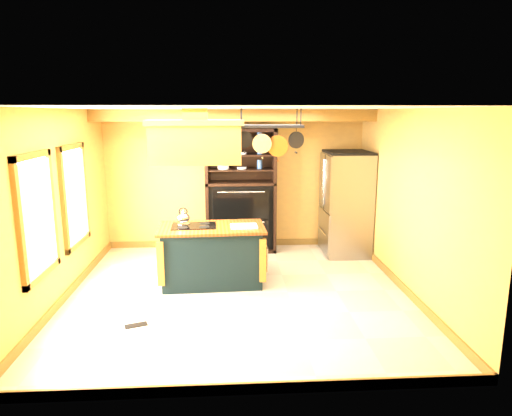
{
  "coord_description": "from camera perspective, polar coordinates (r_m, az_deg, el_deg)",
  "views": [
    {
      "loc": [
        -0.13,
        -6.39,
        2.64
      ],
      "look_at": [
        0.28,
        0.3,
        1.24
      ],
      "focal_mm": 32.0,
      "sensor_mm": 36.0,
      "label": 1
    }
  ],
  "objects": [
    {
      "name": "wall_right",
      "position": [
        7.03,
        18.52,
        0.64
      ],
      "size": [
        0.02,
        5.0,
        2.7
      ],
      "primitive_type": "cube",
      "color": "#BF8C46",
      "rests_on": "floor"
    },
    {
      "name": "wall_left",
      "position": [
        6.94,
        -23.44,
        0.13
      ],
      "size": [
        0.02,
        5.0,
        2.7
      ],
      "primitive_type": "cube",
      "color": "#BF8C46",
      "rests_on": "floor"
    },
    {
      "name": "refrigerator",
      "position": [
        8.74,
        11.12,
        0.32
      ],
      "size": [
        0.82,
        0.97,
        1.9
      ],
      "color": "gray",
      "rests_on": "floor"
    },
    {
      "name": "window_near",
      "position": [
        6.18,
        -25.64,
        -0.92
      ],
      "size": [
        0.06,
        1.06,
        1.56
      ],
      "color": "olive",
      "rests_on": "wall_left"
    },
    {
      "name": "ceiling_beam",
      "position": [
        8.09,
        -2.65,
        11.47
      ],
      "size": [
        5.0,
        0.15,
        0.2
      ],
      "primitive_type": "cube",
      "color": "olive",
      "rests_on": "ceiling"
    },
    {
      "name": "wall_back",
      "position": [
        8.98,
        -2.66,
        3.57
      ],
      "size": [
        5.0,
        0.02,
        2.7
      ],
      "primitive_type": "cube",
      "color": "#BF8C46",
      "rests_on": "floor"
    },
    {
      "name": "floor_register",
      "position": [
        6.15,
        -14.76,
        -13.97
      ],
      "size": [
        0.3,
        0.21,
        0.01
      ],
      "primitive_type": "cube",
      "rotation": [
        0.0,
        0.0,
        0.34
      ],
      "color": "black",
      "rests_on": "floor"
    },
    {
      "name": "wall_front",
      "position": [
        4.1,
        -1.55,
        -6.52
      ],
      "size": [
        5.0,
        0.02,
        2.7
      ],
      "primitive_type": "cube",
      "color": "#BF8C46",
      "rests_on": "floor"
    },
    {
      "name": "ceiling",
      "position": [
        6.39,
        -2.42,
        12.36
      ],
      "size": [
        5.0,
        5.0,
        0.0
      ],
      "primitive_type": "plane",
      "rotation": [
        3.14,
        0.0,
        0.0
      ],
      "color": "white",
      "rests_on": "wall_back"
    },
    {
      "name": "hutch",
      "position": [
        8.81,
        -1.92,
        0.48
      ],
      "size": [
        1.33,
        0.6,
        2.35
      ],
      "color": "black",
      "rests_on": "floor"
    },
    {
      "name": "floor",
      "position": [
        6.91,
        -2.22,
        -10.62
      ],
      "size": [
        5.0,
        5.0,
        0.0
      ],
      "primitive_type": "plane",
      "color": "beige",
      "rests_on": "ground"
    },
    {
      "name": "kitchen_island",
      "position": [
        7.19,
        -5.54,
        -5.79
      ],
      "size": [
        1.66,
        0.97,
        1.11
      ],
      "rotation": [
        0.0,
        0.0,
        0.04
      ],
      "color": "black",
      "rests_on": "floor"
    },
    {
      "name": "pot_rack",
      "position": [
        6.89,
        1.8,
        9.43
      ],
      "size": [
        1.01,
        0.48,
        0.72
      ],
      "color": "black",
      "rests_on": "ceiling"
    },
    {
      "name": "range_hood",
      "position": [
        6.88,
        -7.5,
        8.41
      ],
      "size": [
        1.4,
        0.79,
        0.8
      ],
      "color": "#AA772A",
      "rests_on": "ceiling"
    },
    {
      "name": "window_far",
      "position": [
        7.47,
        -21.69,
        1.44
      ],
      "size": [
        0.06,
        1.06,
        1.56
      ],
      "color": "olive",
      "rests_on": "wall_left"
    }
  ]
}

